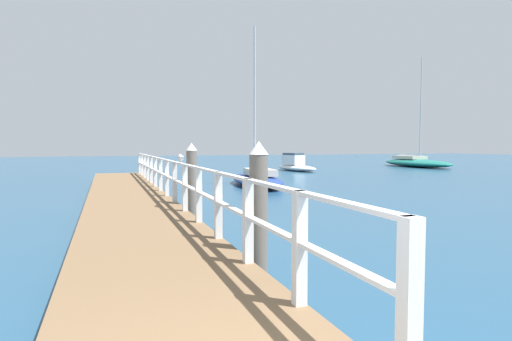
# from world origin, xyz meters

# --- Properties ---
(pier_deck) EXTENTS (2.41, 23.90, 0.39)m
(pier_deck) POSITION_xyz_m (0.00, 11.95, 0.20)
(pier_deck) COLOR brown
(pier_deck) RESTS_ON ground_plane
(pier_railing) EXTENTS (0.12, 22.42, 1.13)m
(pier_railing) POSITION_xyz_m (1.13, 11.95, 1.09)
(pier_railing) COLOR white
(pier_railing) RESTS_ON pier_deck
(dock_piling_near) EXTENTS (0.29, 0.29, 2.03)m
(dock_piling_near) POSITION_xyz_m (1.51, 4.62, 1.02)
(dock_piling_near) COLOR #6B6056
(dock_piling_near) RESTS_ON ground_plane
(dock_piling_far) EXTENTS (0.29, 0.29, 2.03)m
(dock_piling_far) POSITION_xyz_m (1.51, 9.86, 1.02)
(dock_piling_far) COLOR #6B6056
(dock_piling_far) RESTS_ON ground_plane
(seagull_foreground) EXTENTS (0.18, 0.48, 0.21)m
(seagull_foreground) POSITION_xyz_m (1.13, 9.28, 1.66)
(seagull_foreground) COLOR white
(seagull_foreground) RESTS_ON pier_railing
(boat_0) EXTENTS (2.12, 4.94, 1.38)m
(boat_0) POSITION_xyz_m (13.11, 28.33, 0.45)
(boat_0) COLOR white
(boat_0) RESTS_ON ground_plane
(boat_3) EXTENTS (3.38, 8.84, 9.78)m
(boat_3) POSITION_xyz_m (26.04, 30.14, 0.41)
(boat_3) COLOR #197266
(boat_3) RESTS_ON ground_plane
(boat_4) EXTENTS (2.66, 6.50, 7.74)m
(boat_4) POSITION_xyz_m (6.25, 18.02, 0.36)
(boat_4) COLOR navy
(boat_4) RESTS_ON ground_plane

